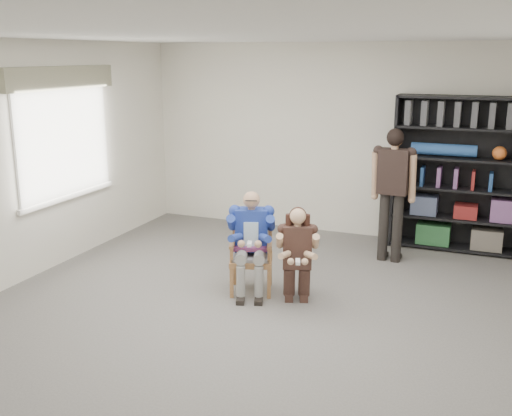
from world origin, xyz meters
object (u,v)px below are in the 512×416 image
at_px(armchair, 251,254).
at_px(bookshelf, 461,175).
at_px(seated_man, 251,242).
at_px(kneeling_woman, 297,256).
at_px(standing_man, 392,196).

relative_size(armchair, bookshelf, 0.43).
relative_size(armchair, seated_man, 0.77).
height_order(kneeling_woman, standing_man, standing_man).
xyz_separation_m(seated_man, standing_man, (1.27, 1.65, 0.28)).
height_order(seated_man, bookshelf, bookshelf).
bearing_deg(kneeling_woman, seated_man, 149.37).
xyz_separation_m(bookshelf, standing_man, (-0.78, -0.80, -0.18)).
relative_size(kneeling_woman, bookshelf, 0.51).
distance_m(seated_man, kneeling_woman, 0.59).
bearing_deg(armchair, kneeling_woman, -30.63).
height_order(seated_man, standing_man, standing_man).
distance_m(kneeling_woman, bookshelf, 3.00).
bearing_deg(bookshelf, seated_man, -129.93).
relative_size(seated_man, bookshelf, 0.56).
height_order(armchair, bookshelf, bookshelf).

